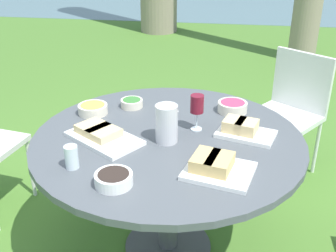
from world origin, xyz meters
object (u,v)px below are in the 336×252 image
dining_table (168,152)px  chair_near_right (291,105)px  wine_glass (197,105)px  water_pitcher (166,124)px

dining_table → chair_near_right: (0.75, 0.99, -0.11)m
chair_near_right → wine_glass: size_ratio=4.59×
dining_table → wine_glass: size_ratio=7.16×
dining_table → chair_near_right: 1.24m
dining_table → water_pitcher: 0.20m
dining_table → water_pitcher: (-0.00, -0.05, 0.19)m
dining_table → chair_near_right: chair_near_right is taller
chair_near_right → wine_glass: 1.13m
chair_near_right → wine_glass: bearing=-124.5°
dining_table → water_pitcher: bearing=-94.4°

